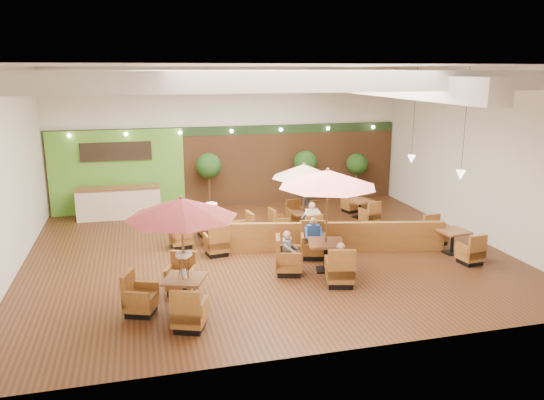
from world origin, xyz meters
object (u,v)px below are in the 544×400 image
object	(u,v)px
diner_1	(313,234)
diner_3	(311,217)
booth_divider	(335,237)
topiary_0	(209,168)
topiary_1	(305,165)
service_counter	(119,203)
table_3	(212,232)
table_1	(324,198)
diner_0	(340,259)
table_2	(302,182)
topiary_2	(357,166)
diner_2	(289,248)
table_4	(452,242)
table_5	(360,209)
table_0	(179,230)
diner_4	(311,217)

from	to	relation	value
diner_1	diner_3	bearing A→B (deg)	-95.27
booth_divider	diner_3	xyz separation A→B (m)	(-0.31, 1.38, 0.28)
topiary_0	topiary_1	size ratio (longest dim) A/B	1.02
service_counter	table_3	xyz separation A→B (m)	(2.90, -3.99, -0.15)
topiary_0	topiary_1	world-z (taller)	topiary_0
booth_divider	topiary_0	distance (m)	6.61
table_3	diner_3	distance (m)	3.24
topiary_0	table_1	bearing A→B (deg)	-73.37
diner_3	booth_divider	bearing A→B (deg)	-79.34
service_counter	diner_0	size ratio (longest dim) A/B	4.22
service_counter	table_2	bearing A→B (deg)	-28.53
table_3	table_1	bearing A→B (deg)	-56.94
booth_divider	diner_1	size ratio (longest dim) A/B	8.79
topiary_2	diner_1	xyz separation A→B (m)	(-3.94, -6.10, -0.77)
diner_3	diner_2	bearing A→B (deg)	-121.51
table_2	diner_3	world-z (taller)	table_2
table_1	diner_3	bearing A→B (deg)	92.39
table_1	diner_2	size ratio (longest dim) A/B	3.89
table_3	topiary_1	bearing A→B (deg)	34.92
topiary_1	diner_1	bearing A→B (deg)	-105.55
topiary_2	diner_0	distance (m)	9.14
service_counter	diner_0	distance (m)	9.79
booth_divider	diner_2	distance (m)	2.37
table_3	diner_1	world-z (taller)	table_3
table_1	diner_2	bearing A→B (deg)	-165.71
table_4	diner_3	world-z (taller)	diner_3
booth_divider	table_5	xyz separation A→B (m)	(2.25, 3.33, -0.13)
booth_divider	topiary_2	bearing A→B (deg)	73.85
table_5	diner_2	world-z (taller)	diner_2
table_0	table_2	world-z (taller)	table_0
table_3	table_2	bearing A→B (deg)	3.64
booth_divider	table_3	distance (m)	3.86
table_0	table_2	xyz separation A→B (m)	(4.49, 5.16, -0.21)
service_counter	diner_2	xyz separation A→B (m)	(4.56, -6.95, 0.16)
topiary_2	diner_2	size ratio (longest dim) A/B	2.67
table_1	diner_0	size ratio (longest dim) A/B	4.15
service_counter	table_5	size ratio (longest dim) A/B	1.22
booth_divider	diner_3	size ratio (longest dim) A/B	9.01
table_0	topiary_0	distance (m)	8.85
booth_divider	table_1	world-z (taller)	table_1
service_counter	table_2	distance (m)	7.01
table_4	topiary_2	xyz separation A→B (m)	(-0.24, 6.76, 1.16)
table_4	table_1	bearing A→B (deg)	178.40
table_2	diner_0	xyz separation A→B (m)	(-0.45, -4.71, -1.00)
table_0	diner_1	bearing A→B (deg)	53.18
table_5	diner_3	distance (m)	3.25
table_4	diner_4	xyz separation A→B (m)	(-3.67, 2.39, 0.41)
table_4	topiary_0	world-z (taller)	topiary_0
booth_divider	service_counter	bearing A→B (deg)	151.64
topiary_0	diner_1	xyz separation A→B (m)	(2.21, -6.10, -0.95)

